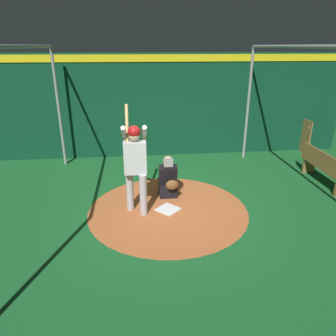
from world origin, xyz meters
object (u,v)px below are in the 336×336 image
at_px(catcher, 168,181).
at_px(bench, 323,167).
at_px(bat_rack, 305,137).
at_px(home_plate, 168,209).
at_px(batter, 135,161).

bearing_deg(catcher, bench, 94.20).
bearing_deg(bat_rack, home_plate, -54.72).
bearing_deg(batter, home_plate, 88.80).
bearing_deg(batter, bench, 101.30).
bearing_deg(home_plate, bat_rack, 125.28).
xyz_separation_m(home_plate, catcher, (-0.65, 0.07, 0.37)).
height_order(catcher, bench, catcher).
height_order(home_plate, bat_rack, bat_rack).
xyz_separation_m(batter, bat_rack, (-3.39, 5.46, -0.63)).
height_order(bat_rack, bench, bat_rack).
distance_m(batter, bench, 4.76).
bearing_deg(bench, batter, -78.70).
bearing_deg(bench, bat_rack, 161.21).
bearing_deg(bench, home_plate, -76.72).
bearing_deg(batter, catcher, 131.31).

